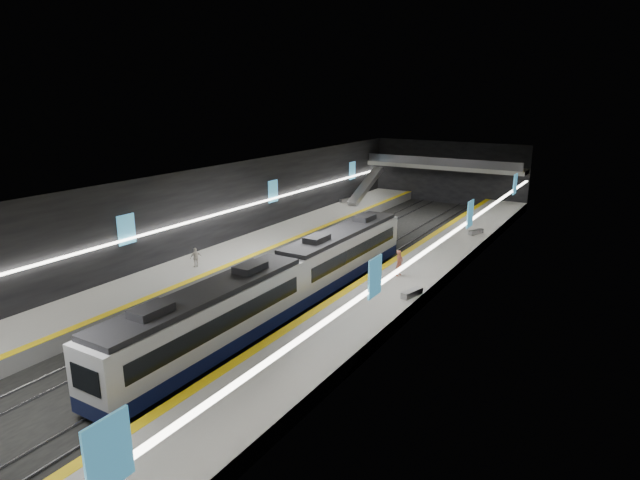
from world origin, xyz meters
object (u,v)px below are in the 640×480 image
Objects in this scene: escalator at (366,186)px; passenger_left_a at (196,258)px; train at (287,280)px; bench_right_far at (476,232)px; bench_left_far at (346,200)px; passenger_right_a at (399,263)px; bench_right_near at (412,293)px.

escalator is 30.14m from passenger_left_a.
train is 9.70m from passenger_left_a.
escalator is at bearing -157.91° from passenger_left_a.
train is at bearing -85.04° from bench_right_far.
escalator reaches higher than bench_left_far.
passenger_right_a is (-1.57, -14.95, 0.75)m from bench_right_far.
passenger_left_a is (2.19, -28.27, 0.56)m from bench_left_far.
bench_right_near is at bearing 32.07° from train.
bench_right_far is at bearing -28.75° from escalator.
passenger_left_a reaches higher than bench_right_far.
passenger_right_a reaches higher than passenger_left_a.
bench_right_far is (-0.81, 18.37, -0.01)m from bench_right_near.
passenger_right_a is (16.39, -21.99, 0.75)m from bench_left_far.
bench_right_near is 0.95× the size of passenger_right_a.
escalator is at bearing 64.17° from bench_left_far.
passenger_left_a is (-15.77, -21.23, 0.56)m from bench_right_far.
bench_right_near is at bearing 121.10° from passenger_left_a.
bench_right_near is 18.38m from bench_right_far.
bench_left_far is 27.43m from passenger_right_a.
escalator is at bearing 135.97° from bench_right_near.
passenger_left_a is at bearing -67.71° from bench_left_far.
passenger_right_a is at bearing 59.35° from train.
passenger_left_a reaches higher than bench_left_far.
passenger_left_a is at bearing -156.19° from bench_right_near.
train is at bearing 159.99° from passenger_right_a.
bench_left_far is at bearing -133.69° from escalator.
passenger_left_a is at bearing 170.98° from train.
bench_right_near is 4.23m from passenger_right_a.
train is 15.60× the size of passenger_right_a.
passenger_right_a reaches higher than bench_right_near.
passenger_left_a is (-9.58, 1.52, -0.42)m from train.
train is 33.19m from escalator.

